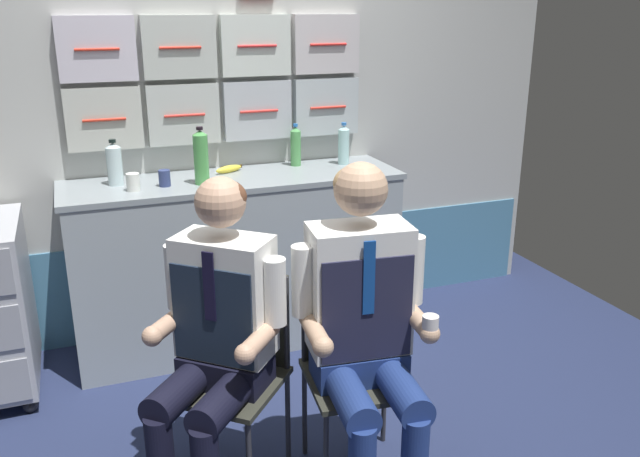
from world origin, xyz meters
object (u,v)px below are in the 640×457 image
Objects in this scene: folding_chair_right at (352,349)px; crew_member_right at (365,319)px; snack_banana at (229,169)px; folding_chair_left at (237,354)px; paper_cup_tan at (164,178)px; crew_member_left at (215,331)px; water_bottle_clear at (296,146)px.

crew_member_right reaches higher than folding_chair_right.
crew_member_right is at bearing -84.20° from snack_banana.
snack_banana is at bearing 77.28° from folding_chair_left.
folding_chair_left is 1.00× the size of folding_chair_right.
crew_member_right is at bearing -96.23° from folding_chair_right.
snack_banana is at bearing 95.80° from crew_member_right.
folding_chair_left is 1.16m from paper_cup_tan.
folding_chair_left is 0.65× the size of crew_member_right.
folding_chair_left is 0.24m from crew_member_left.
folding_chair_right is at bearing 83.77° from crew_member_right.
folding_chair_right is 10.15× the size of paper_cup_tan.
crew_member_right is (-0.02, -0.16, 0.21)m from folding_chair_right.
folding_chair_right is at bearing -0.57° from crew_member_left.
crew_member_right is at bearing -68.33° from paper_cup_tan.
paper_cup_tan is (-0.55, 1.18, 0.49)m from folding_chair_right.
folding_chair_right is 1.39m from paper_cup_tan.
crew_member_left is at bearing -90.26° from paper_cup_tan.
paper_cup_tan is (-0.10, 1.05, 0.49)m from folding_chair_left.
crew_member_right reaches higher than paper_cup_tan.
crew_member_left is 1.21m from paper_cup_tan.
snack_banana is (-0.17, 1.35, 0.46)m from folding_chair_right.
folding_chair_right is 0.65× the size of crew_member_right.
crew_member_left is 1.63m from water_bottle_clear.
folding_chair_left is at bearing 146.64° from crew_member_right.
crew_member_left is 15.15× the size of paper_cup_tan.
crew_member_left reaches higher than water_bottle_clear.
crew_member_right is 1.46m from paper_cup_tan.
snack_banana is at bearing 74.13° from crew_member_left.
snack_banana reaches higher than folding_chair_right.
crew_member_left is 0.56m from crew_member_right.
crew_member_right reaches higher than water_bottle_clear.
folding_chair_right is 4.98× the size of snack_banana.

